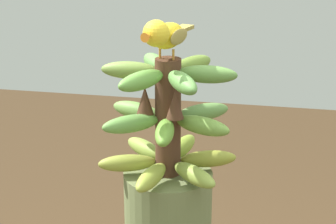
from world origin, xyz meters
name	(u,v)px	position (x,y,z in m)	size (l,w,h in m)	color
banana_bunch	(168,117)	(0.00, 0.00, 1.28)	(0.30, 0.30, 0.26)	#4C2D1E
perched_bird	(164,35)	(-0.02, 0.01, 1.46)	(0.19, 0.08, 0.09)	#C68933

